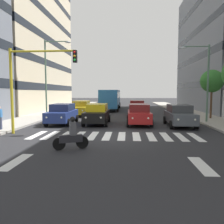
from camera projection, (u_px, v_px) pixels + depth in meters
ground_plane at (114, 136)px, 14.13m from camera, size 180.00×180.00×0.00m
building_left_block_0 at (222, 46)px, 33.19m from camera, size 8.11×21.07×18.73m
building_right_block_0 at (25, 7)px, 33.73m from camera, size 8.11×22.85×30.73m
crosswalk_markings at (114, 136)px, 14.13m from camera, size 10.35×2.80×0.01m
lane_arrow_0 at (202, 166)px, 8.43m from camera, size 0.50×2.20×0.01m
lane_arrow_1 at (16, 162)px, 8.91m from camera, size 0.50×2.20×0.01m
car_0 at (179, 115)px, 18.08m from camera, size 2.02×4.44×1.72m
car_1 at (139, 114)px, 18.93m from camera, size 2.02×4.44×1.72m
car_2 at (97, 114)px, 19.31m from camera, size 2.02×4.44×1.72m
car_3 at (62, 114)px, 19.39m from camera, size 2.02×4.44×1.72m
car_row2_0 at (81, 108)px, 25.92m from camera, size 2.02×4.44×1.72m
car_row2_1 at (137, 107)px, 27.09m from camera, size 2.02×4.44×1.72m
bus_behind_traffic at (111, 98)px, 34.72m from camera, size 2.78×10.50×3.00m
motorcycle_with_rider at (71, 136)px, 10.80m from camera, size 1.61×0.73×1.57m
traffic_light_gantry at (30, 77)px, 14.55m from camera, size 4.41×0.36×5.50m
street_lamp_left at (203, 75)px, 19.56m from camera, size 2.56×0.28×6.60m
street_lamp_right at (49, 71)px, 23.57m from camera, size 2.78×0.28×7.88m
street_tree_1 at (212, 81)px, 22.05m from camera, size 2.20×2.20×4.73m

